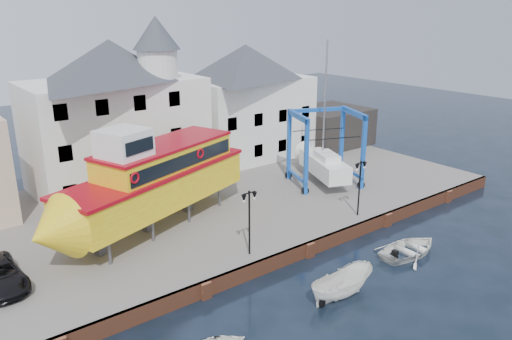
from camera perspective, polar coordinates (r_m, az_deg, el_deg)
ground at (r=33.40m, az=6.09°, el=-9.83°), size 140.00×140.00×0.00m
hardstanding at (r=41.05m, az=-4.53°, el=-3.55°), size 44.00×22.00×1.00m
quay_wall at (r=33.24m, az=6.00°, el=-9.01°), size 44.00×0.47×1.00m
building_white_main at (r=43.32m, az=-15.65°, el=6.43°), size 14.00×8.30×14.00m
building_white_right at (r=50.70m, az=-1.16°, el=7.84°), size 12.00×8.00×11.20m
shed_dark at (r=56.44m, az=8.30°, el=4.98°), size 8.00×7.00×4.00m
lamp_post_left at (r=30.09m, az=-0.77°, el=-4.19°), size 1.12×0.32×4.20m
lamp_post_right at (r=36.61m, az=11.83°, el=-0.48°), size 1.12×0.32×4.20m
tour_boat at (r=34.05m, az=-12.53°, el=-1.36°), size 17.40×9.59×7.42m
travel_lift at (r=43.91m, az=7.45°, el=1.30°), size 6.89×8.22×12.15m
motorboat_a at (r=29.50m, az=9.71°, el=-14.07°), size 4.47×1.81×1.71m
motorboat_b at (r=35.09m, az=17.12°, el=-9.15°), size 4.88×3.56×0.99m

